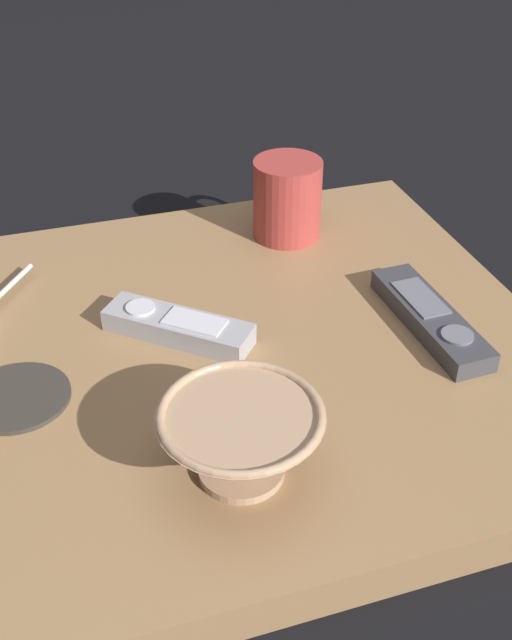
{
  "coord_description": "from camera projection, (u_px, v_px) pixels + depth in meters",
  "views": [
    {
      "loc": [
        0.17,
        0.61,
        0.52
      ],
      "look_at": [
        -0.03,
        -0.0,
        0.06
      ],
      "focal_mm": 42.28,
      "sensor_mm": 36.0,
      "label": 1
    }
  ],
  "objects": [
    {
      "name": "ground_plane",
      "position": [
        233.0,
        372.0,
        0.82
      ],
      "size": [
        6.0,
        6.0,
        0.0
      ],
      "primitive_type": "plane",
      "color": "black"
    },
    {
      "name": "table",
      "position": [
        233.0,
        356.0,
        0.8
      ],
      "size": [
        0.66,
        0.61,
        0.04
      ],
      "color": "#936D47",
      "rests_on": "ground"
    },
    {
      "name": "cereal_bowl",
      "position": [
        241.0,
        439.0,
        0.62
      ],
      "size": [
        0.14,
        0.14,
        0.07
      ],
      "color": "tan",
      "rests_on": "table"
    },
    {
      "name": "coffee_mug",
      "position": [
        288.0,
        198.0,
        0.95
      ],
      "size": [
        0.1,
        0.11,
        0.1
      ],
      "color": "#A53833",
      "rests_on": "table"
    },
    {
      "name": "tv_remote_near",
      "position": [
        430.0,
        318.0,
        0.8
      ],
      "size": [
        0.06,
        0.18,
        0.02
      ],
      "color": "#38383D",
      "rests_on": "table"
    },
    {
      "name": "tv_remote_far",
      "position": [
        178.0,
        327.0,
        0.79
      ],
      "size": [
        0.15,
        0.14,
        0.03
      ],
      "color": "#9E9EA3",
      "rests_on": "table"
    },
    {
      "name": "drink_coaster",
      "position": [
        18.0,
        397.0,
        0.72
      ],
      "size": [
        0.1,
        0.1,
        0.01
      ],
      "color": "#332D28",
      "rests_on": "table"
    }
  ]
}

